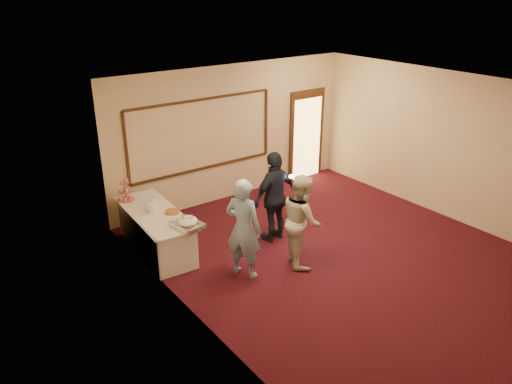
# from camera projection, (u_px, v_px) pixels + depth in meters

# --- Properties ---
(floor) EXTENTS (7.00, 7.00, 0.00)m
(floor) POSITION_uv_depth(u_px,v_px,m) (342.00, 256.00, 9.03)
(floor) COLOR black
(floor) RESTS_ON ground
(room_walls) EXTENTS (6.04, 7.04, 3.02)m
(room_walls) POSITION_uv_depth(u_px,v_px,m) (350.00, 150.00, 8.24)
(room_walls) COLOR beige
(room_walls) RESTS_ON floor
(wall_molding) EXTENTS (3.45, 0.04, 1.55)m
(wall_molding) POSITION_uv_depth(u_px,v_px,m) (202.00, 135.00, 10.55)
(wall_molding) COLOR #32190F
(wall_molding) RESTS_ON room_walls
(doorway) EXTENTS (1.05, 0.07, 2.20)m
(doorway) POSITION_uv_depth(u_px,v_px,m) (306.00, 135.00, 12.35)
(doorway) COLOR #32190F
(doorway) RESTS_ON floor
(buffet_table) EXTENTS (0.96, 2.17, 0.77)m
(buffet_table) POSITION_uv_depth(u_px,v_px,m) (156.00, 231.00, 9.11)
(buffet_table) COLOR white
(buffet_table) RESTS_ON floor
(pavlova_tray) EXTENTS (0.47, 0.59, 0.21)m
(pavlova_tray) POSITION_uv_depth(u_px,v_px,m) (188.00, 222.00, 8.38)
(pavlova_tray) COLOR silver
(pavlova_tray) RESTS_ON buffet_table
(cupcake_stand) EXTENTS (0.32, 0.32, 0.47)m
(cupcake_stand) POSITION_uv_depth(u_px,v_px,m) (125.00, 192.00, 9.40)
(cupcake_stand) COLOR #D04260
(cupcake_stand) RESTS_ON buffet_table
(plate_stack_a) EXTENTS (0.19, 0.19, 0.16)m
(plate_stack_a) POSITION_uv_depth(u_px,v_px,m) (153.00, 208.00, 8.94)
(plate_stack_a) COLOR white
(plate_stack_a) RESTS_ON buffet_table
(plate_stack_b) EXTENTS (0.17, 0.17, 0.14)m
(plate_stack_b) POSITION_uv_depth(u_px,v_px,m) (154.00, 201.00, 9.22)
(plate_stack_b) COLOR white
(plate_stack_b) RESTS_ON buffet_table
(tart) EXTENTS (0.29, 0.29, 0.06)m
(tart) POSITION_uv_depth(u_px,v_px,m) (172.00, 212.00, 8.90)
(tart) COLOR white
(tart) RESTS_ON buffet_table
(man) EXTENTS (0.66, 0.76, 1.74)m
(man) POSITION_uv_depth(u_px,v_px,m) (244.00, 229.00, 8.14)
(man) COLOR #7DA9CD
(man) RESTS_ON floor
(woman) EXTENTS (0.90, 0.98, 1.64)m
(woman) POSITION_uv_depth(u_px,v_px,m) (302.00, 220.00, 8.56)
(woman) COLOR beige
(woman) RESTS_ON floor
(guest) EXTENTS (1.08, 0.56, 1.76)m
(guest) POSITION_uv_depth(u_px,v_px,m) (275.00, 197.00, 9.32)
(guest) COLOR black
(guest) RESTS_ON floor
(camera_flash) EXTENTS (0.08, 0.05, 0.05)m
(camera_flash) POSITION_uv_depth(u_px,v_px,m) (291.00, 176.00, 9.14)
(camera_flash) COLOR white
(camera_flash) RESTS_ON guest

